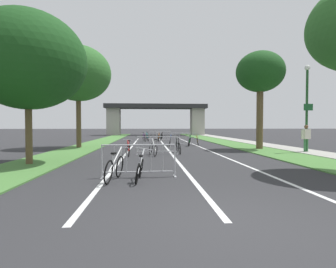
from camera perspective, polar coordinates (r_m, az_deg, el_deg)
name	(u,v)px	position (r m, az deg, el deg)	size (l,w,h in m)	color
ground_plane	(228,223)	(4.81, 12.78, -18.10)	(300.00, 300.00, 0.00)	#2B2B2D
grass_verge_left	(98,143)	(26.24, -14.76, -1.83)	(2.66, 52.35, 0.05)	#477A38
grass_verge_right	(225,142)	(26.85, 11.99, -1.73)	(2.66, 52.35, 0.05)	#477A38
sidewalk_path_right	(247,142)	(27.58, 16.60, -1.64)	(1.96, 52.35, 0.08)	#9E9B93
lane_stripe_center	(167,148)	(19.58, -0.28, -3.02)	(0.14, 30.29, 0.01)	silver
lane_stripe_right_lane	(202,148)	(19.94, 7.35, -2.95)	(0.14, 30.29, 0.01)	silver
lane_stripe_left_lane	(130,148)	(19.58, -8.04, -3.04)	(0.14, 30.29, 0.01)	silver
overpass_bridge	(156,114)	(47.66, -2.59, 4.27)	(17.83, 4.04, 5.45)	#2D2D30
tree_left_oak_mid	(28,61)	(12.83, -27.76, 13.66)	(4.75, 4.75, 6.35)	brown
tree_left_cypress_far	(78,74)	(21.16, -18.62, 12.11)	(4.77, 4.77, 7.52)	brown
tree_right_oak_near	(260,73)	(19.90, 19.08, 12.21)	(3.29, 3.29, 6.77)	brown
lamppost_with_sign	(307,101)	(18.25, 27.53, 6.30)	(0.56, 0.32, 5.29)	#1E4C23
crowd_barrier_nearest	(139,161)	(8.52, -6.23, -5.75)	(2.36, 0.50, 1.05)	#ADADB2
crowd_barrier_second	(157,145)	(15.22, -2.33, -2.44)	(2.37, 0.53, 1.05)	#ADADB2
crowd_barrier_third	(184,139)	(22.14, 3.50, -1.14)	(2.35, 0.45, 1.05)	#ADADB2
crowd_barrier_fourth	(160,136)	(28.70, -1.69, -0.48)	(2.37, 0.58, 1.05)	#ADADB2
bicycle_black_0	(178,147)	(15.82, 2.19, -2.82)	(0.52, 1.72, 0.93)	black
bicycle_white_1	(153,149)	(14.70, -3.18, -3.20)	(0.51, 1.70, 0.94)	black
bicycle_blue_2	(170,142)	(21.63, 0.44, -1.65)	(0.54, 1.66, 0.98)	black
bicycle_teal_3	(147,137)	(29.20, -4.43, -0.70)	(0.55, 1.67, 1.01)	black
bicycle_purple_4	(144,138)	(28.13, -5.14, -0.80)	(0.54, 1.65, 0.95)	black
bicycle_orange_5	(159,138)	(28.30, -2.02, -0.83)	(0.50, 1.72, 0.95)	black
bicycle_green_6	(189,141)	(21.59, 4.60, -1.61)	(0.73, 1.76, 0.95)	black
bicycle_yellow_7	(198,141)	(22.72, 6.34, -1.49)	(0.49, 1.68, 0.88)	black
bicycle_silver_8	(140,169)	(8.04, -6.05, -7.47)	(0.54, 1.63, 0.97)	black
bicycle_red_9	(128,149)	(14.88, -8.55, -3.21)	(0.49, 1.70, 0.87)	black
bicycle_black_10	(161,137)	(29.28, -1.43, -0.71)	(0.45, 1.66, 0.96)	black
bicycle_white_11	(115,168)	(8.12, -11.33, -7.11)	(0.61, 1.74, 1.01)	black
pedestrian_waiting	(306,136)	(18.15, 27.38, -0.34)	(0.60, 0.39, 1.70)	#33723F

